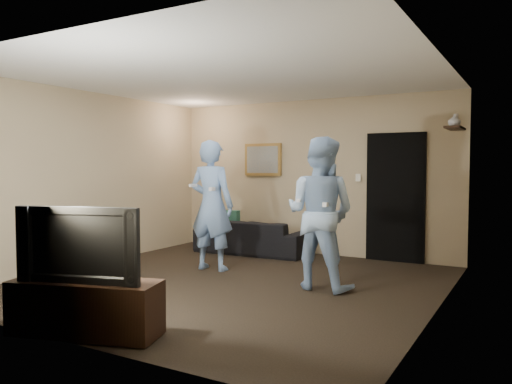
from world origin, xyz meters
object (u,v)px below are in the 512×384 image
Objects in this scene: tv_console at (85,307)px; television at (84,243)px; sofa at (252,237)px; wii_player_left at (212,205)px; wii_player_right at (320,213)px.

tv_console is 0.56m from television.
sofa is 4.41m from television.
wii_player_right is (1.76, -0.25, -0.01)m from wii_player_left.
television is (0.80, -4.31, 0.53)m from sofa.
wii_player_left is (-0.63, 2.85, 0.68)m from tv_console.
tv_console is at bearing -77.48° from wii_player_left.
wii_player_right is (1.13, 2.61, 0.10)m from television.
sofa is 1.46× the size of tv_console.
wii_player_right is (1.93, -1.70, 0.63)m from sofa.
television is (0.00, 0.00, 0.56)m from tv_console.
wii_player_left is at bearing 85.59° from tv_console.
tv_console is 2.92m from wii_player_right.
wii_player_left is (-0.63, 2.85, 0.11)m from television.
wii_player_right reaches higher than tv_console.
sofa is 4.38m from tv_console.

